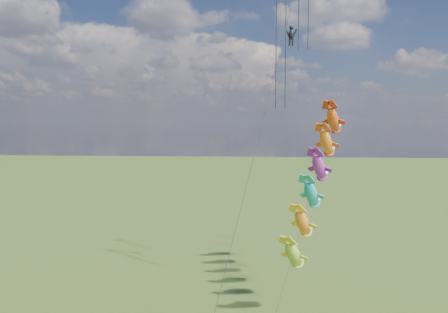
{
  "coord_description": "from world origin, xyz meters",
  "views": [
    {
      "loc": [
        16.69,
        -26.7,
        13.87
      ],
      "look_at": [
        13.79,
        7.8,
        11.18
      ],
      "focal_mm": 35.0,
      "sensor_mm": 36.0,
      "label": 1
    }
  ],
  "objects": [
    {
      "name": "fish_windsock_rig",
      "position": [
        20.89,
        7.09,
        9.45
      ],
      "size": [
        7.07,
        14.42,
        16.8
      ],
      "rotation": [
        0.0,
        0.0,
        -0.13
      ],
      "color": "brown",
      "rests_on": "ground"
    },
    {
      "name": "parafoil_rig",
      "position": [
        18.79,
        7.08,
        20.85
      ],
      "size": [
        7.42,
        16.35,
        27.24
      ],
      "rotation": [
        0.0,
        0.0,
        -0.31
      ],
      "color": "brown",
      "rests_on": "ground"
    }
  ]
}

